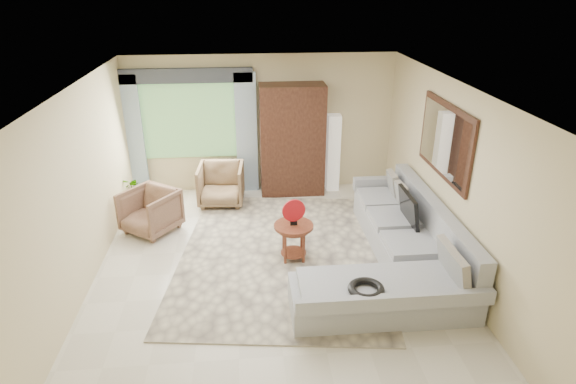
{
  "coord_description": "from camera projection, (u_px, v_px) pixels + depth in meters",
  "views": [
    {
      "loc": [
        -0.33,
        -5.87,
        3.84
      ],
      "look_at": [
        0.25,
        0.35,
        1.05
      ],
      "focal_mm": 30.0,
      "sensor_mm": 36.0,
      "label": 1
    }
  ],
  "objects": [
    {
      "name": "curtain_left",
      "position": [
        133.0,
        137.0,
        8.88
      ],
      "size": [
        0.4,
        0.08,
        2.3
      ],
      "primitive_type": "cube",
      "color": "#9EB7CC",
      "rests_on": "ground"
    },
    {
      "name": "garden_hose",
      "position": [
        366.0,
        289.0,
        5.56
      ],
      "size": [
        0.43,
        0.43,
        0.09
      ],
      "primitive_type": "torus",
      "color": "black",
      "rests_on": "sectional_sofa"
    },
    {
      "name": "armchair_left",
      "position": [
        150.0,
        211.0,
        7.83
      ],
      "size": [
        1.09,
        1.09,
        0.72
      ],
      "primitive_type": "imported",
      "rotation": [
        0.0,
        0.0,
        -0.63
      ],
      "color": "#895F4A",
      "rests_on": "ground"
    },
    {
      "name": "coffee_table",
      "position": [
        294.0,
        241.0,
        7.05
      ],
      "size": [
        0.58,
        0.58,
        0.58
      ],
      "rotation": [
        0.0,
        0.0,
        0.41
      ],
      "color": "#502015",
      "rests_on": "ground"
    },
    {
      "name": "armchair_right",
      "position": [
        221.0,
        184.0,
        8.81
      ],
      "size": [
        0.86,
        0.88,
        0.75
      ],
      "primitive_type": "imported",
      "rotation": [
        0.0,
        0.0,
        -0.07
      ],
      "color": "olive",
      "rests_on": "ground"
    },
    {
      "name": "tv_screen",
      "position": [
        409.0,
        208.0,
        7.13
      ],
      "size": [
        0.14,
        0.74,
        0.48
      ],
      "primitive_type": "cube",
      "rotation": [
        0.0,
        -0.17,
        0.0
      ],
      "color": "black",
      "rests_on": "sectional_sofa"
    },
    {
      "name": "valance",
      "position": [
        185.0,
        76.0,
        8.54
      ],
      "size": [
        2.4,
        0.12,
        0.26
      ],
      "primitive_type": "cube",
      "color": "#1E232D",
      "rests_on": "wall_back"
    },
    {
      "name": "window",
      "position": [
        189.0,
        121.0,
        8.95
      ],
      "size": [
        1.8,
        0.04,
        1.4
      ],
      "primitive_type": "cube",
      "color": "#669E59",
      "rests_on": "wall_back"
    },
    {
      "name": "floor_lamp",
      "position": [
        333.0,
        153.0,
        9.27
      ],
      "size": [
        0.24,
        0.24,
        1.5
      ],
      "primitive_type": "cube",
      "color": "silver",
      "rests_on": "ground"
    },
    {
      "name": "sectional_sofa",
      "position": [
        399.0,
        252.0,
        6.81
      ],
      "size": [
        2.3,
        3.46,
        0.9
      ],
      "color": "#A4A6AD",
      "rests_on": "ground"
    },
    {
      "name": "ground",
      "position": [
        273.0,
        269.0,
        6.93
      ],
      "size": [
        6.0,
        6.0,
        0.0
      ],
      "primitive_type": "plane",
      "color": "silver",
      "rests_on": "ground"
    },
    {
      "name": "wall_mirror",
      "position": [
        445.0,
        141.0,
        6.75
      ],
      "size": [
        0.05,
        1.7,
        1.05
      ],
      "color": "black",
      "rests_on": "wall_right"
    },
    {
      "name": "armoire",
      "position": [
        292.0,
        140.0,
        9.02
      ],
      "size": [
        1.2,
        0.55,
        2.1
      ],
      "primitive_type": "cube",
      "color": "black",
      "rests_on": "ground"
    },
    {
      "name": "area_rug",
      "position": [
        282.0,
        254.0,
        7.3
      ],
      "size": [
        3.49,
        4.35,
        0.02
      ],
      "primitive_type": "cube",
      "rotation": [
        0.0,
        0.0,
        -0.13
      ],
      "color": "beige",
      "rests_on": "ground"
    },
    {
      "name": "red_disc",
      "position": [
        294.0,
        210.0,
        6.85
      ],
      "size": [
        0.34,
        0.08,
        0.34
      ],
      "primitive_type": "cylinder",
      "rotation": [
        1.57,
        0.0,
        0.15
      ],
      "color": "#AA1117",
      "rests_on": "coffee_table"
    },
    {
      "name": "curtain_right",
      "position": [
        246.0,
        134.0,
        9.06
      ],
      "size": [
        0.4,
        0.08,
        2.3
      ],
      "primitive_type": "cube",
      "color": "#9EB7CC",
      "rests_on": "ground"
    },
    {
      "name": "potted_plant",
      "position": [
        132.0,
        191.0,
        8.73
      ],
      "size": [
        0.66,
        0.62,
        0.59
      ],
      "primitive_type": "imported",
      "rotation": [
        0.0,
        0.0,
        -0.37
      ],
      "color": "#999999",
      "rests_on": "ground"
    }
  ]
}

